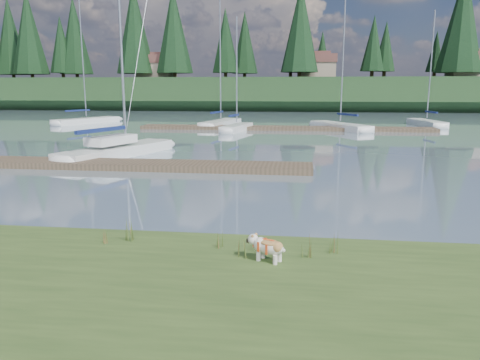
# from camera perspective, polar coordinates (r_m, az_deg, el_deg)

# --- Properties ---
(ground) EXTENTS (200.00, 200.00, 0.00)m
(ground) POSITION_cam_1_polar(r_m,az_deg,el_deg) (42.25, 2.72, 6.16)
(ground) COLOR #7C91A1
(ground) RESTS_ON ground
(bank) EXTENTS (60.00, 9.00, 0.35)m
(bank) POSITION_cam_1_polar(r_m,az_deg,el_deg) (7.73, -20.66, -17.11)
(bank) COLOR #3B5322
(bank) RESTS_ON ground
(ridge) EXTENTS (200.00, 20.00, 5.00)m
(ridge) POSITION_cam_1_polar(r_m,az_deg,el_deg) (85.02, 5.14, 10.38)
(ridge) COLOR #1A3118
(ridge) RESTS_ON ground
(bulldog) EXTENTS (0.84, 0.58, 0.50)m
(bulldog) POSITION_cam_1_polar(r_m,az_deg,el_deg) (9.38, 3.43, -8.03)
(bulldog) COLOR silver
(bulldog) RESTS_ON bank
(sailboat_main) EXTENTS (4.58, 9.00, 12.82)m
(sailboat_main) POSITION_cam_1_polar(r_m,az_deg,el_deg) (27.14, -13.81, 3.89)
(sailboat_main) COLOR white
(sailboat_main) RESTS_ON ground
(dock_near) EXTENTS (16.00, 2.00, 0.30)m
(dock_near) POSITION_cam_1_polar(r_m,az_deg,el_deg) (22.51, -11.95, 1.80)
(dock_near) COLOR #4C3D2C
(dock_near) RESTS_ON ground
(dock_far) EXTENTS (26.00, 2.20, 0.30)m
(dock_far) POSITION_cam_1_polar(r_m,az_deg,el_deg) (42.13, 5.45, 6.31)
(dock_far) COLOR #4C3D2C
(dock_far) RESTS_ON ground
(sailboat_bg_0) EXTENTS (5.19, 8.50, 12.40)m
(sailboat_bg_0) POSITION_cam_1_polar(r_m,az_deg,el_deg) (52.30, -17.56, 6.98)
(sailboat_bg_0) COLOR white
(sailboat_bg_0) RESTS_ON ground
(sailboat_bg_1) EXTENTS (3.30, 8.70, 12.68)m
(sailboat_bg_1) POSITION_cam_1_polar(r_m,az_deg,el_deg) (46.72, -2.03, 7.05)
(sailboat_bg_1) COLOR white
(sailboat_bg_1) RESTS_ON ground
(sailboat_bg_2) EXTENTS (2.43, 6.40, 9.62)m
(sailboat_bg_2) POSITION_cam_1_polar(r_m,az_deg,el_deg) (41.17, -0.15, 6.50)
(sailboat_bg_2) COLOR white
(sailboat_bg_2) RESTS_ON ground
(sailboat_bg_3) EXTENTS (5.68, 8.19, 12.42)m
(sailboat_bg_3) POSITION_cam_1_polar(r_m,az_deg,el_deg) (43.83, 11.56, 6.55)
(sailboat_bg_3) COLOR white
(sailboat_bg_3) RESTS_ON ground
(sailboat_bg_4) EXTENTS (2.56, 7.54, 10.98)m
(sailboat_bg_4) POSITION_cam_1_polar(r_m,az_deg,el_deg) (50.26, 21.50, 6.58)
(sailboat_bg_4) COLOR white
(sailboat_bg_4) RESTS_ON ground
(weed_0) EXTENTS (0.17, 0.14, 0.60)m
(weed_0) POSITION_cam_1_polar(r_m,az_deg,el_deg) (10.85, -13.32, -5.94)
(weed_0) COLOR #475B23
(weed_0) RESTS_ON bank
(weed_1) EXTENTS (0.17, 0.14, 0.44)m
(weed_1) POSITION_cam_1_polar(r_m,az_deg,el_deg) (10.15, -2.30, -7.25)
(weed_1) COLOR #475B23
(weed_1) RESTS_ON bank
(weed_2) EXTENTS (0.17, 0.14, 0.59)m
(weed_2) POSITION_cam_1_polar(r_m,az_deg,el_deg) (9.66, 8.07, -7.92)
(weed_2) COLOR #475B23
(weed_2) RESTS_ON bank
(weed_3) EXTENTS (0.17, 0.14, 0.45)m
(weed_3) POSITION_cam_1_polar(r_m,az_deg,el_deg) (10.82, -15.85, -6.45)
(weed_3) COLOR #475B23
(weed_3) RESTS_ON bank
(weed_4) EXTENTS (0.17, 0.14, 0.45)m
(weed_4) POSITION_cam_1_polar(r_m,az_deg,el_deg) (9.58, 0.09, -8.35)
(weed_4) COLOR #475B23
(weed_4) RESTS_ON bank
(weed_5) EXTENTS (0.17, 0.14, 0.55)m
(weed_5) POSITION_cam_1_polar(r_m,az_deg,el_deg) (10.04, 11.32, -7.40)
(weed_5) COLOR #475B23
(weed_5) RESTS_ON bank
(mud_lip) EXTENTS (60.00, 0.50, 0.14)m
(mud_lip) POSITION_cam_1_polar(r_m,az_deg,el_deg) (11.50, -10.33, -7.62)
(mud_lip) COLOR #33281C
(mud_lip) RESTS_ON ground
(conifer_1) EXTENTS (4.40, 4.40, 11.30)m
(conifer_1) POSITION_cam_1_polar(r_m,az_deg,el_deg) (93.92, -20.96, 15.15)
(conifer_1) COLOR #382619
(conifer_1) RESTS_ON ridge
(conifer_2) EXTENTS (6.60, 6.60, 16.05)m
(conifer_2) POSITION_cam_1_polar(r_m,az_deg,el_deg) (85.40, -12.73, 17.59)
(conifer_2) COLOR #382619
(conifer_2) RESTS_ON ridge
(conifer_3) EXTENTS (4.84, 4.84, 12.25)m
(conifer_3) POSITION_cam_1_polar(r_m,az_deg,el_deg) (85.38, -1.79, 16.63)
(conifer_3) COLOR #382619
(conifer_3) RESTS_ON ridge
(conifer_4) EXTENTS (6.16, 6.16, 15.10)m
(conifer_4) POSITION_cam_1_polar(r_m,az_deg,el_deg) (78.51, 7.37, 18.01)
(conifer_4) COLOR #382619
(conifer_4) RESTS_ON ridge
(conifer_5) EXTENTS (3.96, 3.96, 10.35)m
(conifer_5) POSITION_cam_1_polar(r_m,az_deg,el_deg) (83.07, 15.96, 15.74)
(conifer_5) COLOR #382619
(conifer_5) RESTS_ON ridge
(conifer_6) EXTENTS (7.04, 7.04, 17.00)m
(conifer_6) POSITION_cam_1_polar(r_m,az_deg,el_deg) (84.27, 25.47, 17.20)
(conifer_6) COLOR #382619
(conifer_6) RESTS_ON ridge
(house_0) EXTENTS (6.30, 5.30, 4.65)m
(house_0) POSITION_cam_1_polar(r_m,az_deg,el_deg) (85.87, -10.15, 13.47)
(house_0) COLOR gray
(house_0) RESTS_ON ridge
(house_1) EXTENTS (6.30, 5.30, 4.65)m
(house_1) POSITION_cam_1_polar(r_m,az_deg,el_deg) (83.06, 9.40, 13.58)
(house_1) COLOR gray
(house_1) RESTS_ON ridge
(house_2) EXTENTS (6.30, 5.30, 4.65)m
(house_2) POSITION_cam_1_polar(r_m,az_deg,el_deg) (85.28, 26.18, 12.54)
(house_2) COLOR gray
(house_2) RESTS_ON ridge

